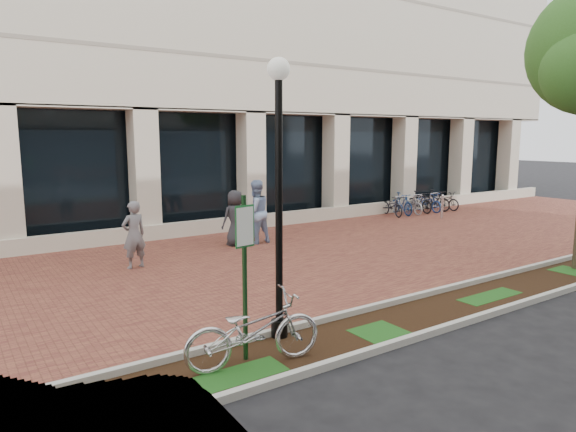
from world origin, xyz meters
TOP-DOWN VIEW (x-y plane):
  - ground at (0.00, 0.00)m, footprint 120.00×120.00m
  - brick_plaza at (0.00, 0.00)m, footprint 40.00×9.00m
  - planting_strip at (0.00, -5.25)m, footprint 40.00×1.50m
  - curb_plaza_side at (0.00, -4.50)m, footprint 40.00×0.12m
  - curb_street_side at (0.00, -6.00)m, footprint 40.00×0.12m
  - parking_sign at (-3.89, -5.09)m, footprint 0.34×0.07m
  - lamppost at (-2.97, -4.60)m, footprint 0.36×0.36m
  - locked_bicycle at (-3.88, -5.30)m, footprint 2.17×1.09m
  - pedestrian_left at (-3.54, 1.28)m, footprint 0.70×0.52m
  - pedestrian_mid at (0.58, 2.21)m, footprint 1.02×0.82m
  - pedestrian_right at (-0.11, 2.26)m, footprint 0.85×0.56m
  - bollard at (9.35, 2.13)m, footprint 0.12×0.12m
  - bike_rack_cluster at (9.87, 3.80)m, footprint 4.11×1.73m

SIDE VIEW (x-z plane):
  - ground at x=0.00m, z-range 0.00..0.00m
  - brick_plaza at x=0.00m, z-range 0.00..0.01m
  - planting_strip at x=0.00m, z-range 0.00..0.01m
  - curb_plaza_side at x=0.00m, z-range 0.00..0.12m
  - curb_street_side at x=0.00m, z-range 0.00..0.12m
  - bike_rack_cluster at x=9.87m, z-range -0.03..0.92m
  - bollard at x=9.35m, z-range 0.01..1.01m
  - locked_bicycle at x=-3.88m, z-range 0.00..1.09m
  - pedestrian_right at x=-0.11m, z-range 0.00..1.72m
  - pedestrian_left at x=-3.54m, z-range 0.00..1.73m
  - pedestrian_mid at x=0.58m, z-range 0.00..2.00m
  - parking_sign at x=-3.89m, z-range 0.34..2.84m
  - lamppost at x=-2.97m, z-range 0.29..4.85m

